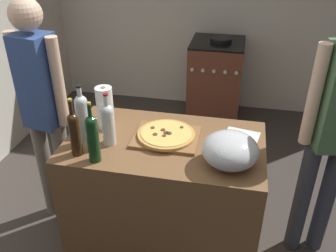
{
  "coord_description": "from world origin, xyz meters",
  "views": [
    {
      "loc": [
        0.39,
        -1.27,
        2.12
      ],
      "look_at": [
        -0.02,
        0.68,
        0.96
      ],
      "focal_mm": 39.06,
      "sensor_mm": 36.0,
      "label": 1
    }
  ],
  "objects_px": {
    "person_in_red": "(333,126)",
    "wine_bottle_dark": "(75,132)",
    "stove": "(215,81)",
    "person_in_stripes": "(43,105)",
    "paper_towel_roll": "(105,108)",
    "wine_bottle_green": "(83,118)",
    "wine_bottle_amber": "(93,137)",
    "mixing_bowl": "(230,150)",
    "wine_bottle_clear": "(108,123)",
    "pizza": "(166,134)"
  },
  "relations": [
    {
      "from": "wine_bottle_clear",
      "to": "person_in_red",
      "type": "distance_m",
      "value": 1.35
    },
    {
      "from": "person_in_red",
      "to": "mixing_bowl",
      "type": "bearing_deg",
      "value": -148.08
    },
    {
      "from": "mixing_bowl",
      "to": "stove",
      "type": "height_order",
      "value": "mixing_bowl"
    },
    {
      "from": "wine_bottle_dark",
      "to": "person_in_red",
      "type": "distance_m",
      "value": 1.52
    },
    {
      "from": "wine_bottle_dark",
      "to": "person_in_stripes",
      "type": "xyz_separation_m",
      "value": [
        -0.42,
        0.39,
        -0.07
      ]
    },
    {
      "from": "wine_bottle_green",
      "to": "wine_bottle_amber",
      "type": "height_order",
      "value": "wine_bottle_green"
    },
    {
      "from": "wine_bottle_dark",
      "to": "stove",
      "type": "distance_m",
      "value": 2.43
    },
    {
      "from": "wine_bottle_clear",
      "to": "person_in_stripes",
      "type": "xyz_separation_m",
      "value": [
        -0.56,
        0.24,
        -0.07
      ]
    },
    {
      "from": "stove",
      "to": "person_in_red",
      "type": "xyz_separation_m",
      "value": [
        0.84,
        -1.83,
        0.56
      ]
    },
    {
      "from": "mixing_bowl",
      "to": "stove",
      "type": "bearing_deg",
      "value": 96.47
    },
    {
      "from": "pizza",
      "to": "mixing_bowl",
      "type": "relative_size",
      "value": 1.13
    },
    {
      "from": "mixing_bowl",
      "to": "wine_bottle_green",
      "type": "relative_size",
      "value": 0.83
    },
    {
      "from": "wine_bottle_dark",
      "to": "wine_bottle_amber",
      "type": "xyz_separation_m",
      "value": [
        0.12,
        -0.04,
        0.01
      ]
    },
    {
      "from": "wine_bottle_amber",
      "to": "person_in_red",
      "type": "xyz_separation_m",
      "value": [
        1.33,
        0.48,
        -0.05
      ]
    },
    {
      "from": "pizza",
      "to": "person_in_red",
      "type": "relative_size",
      "value": 0.2
    },
    {
      "from": "stove",
      "to": "person_in_stripes",
      "type": "distance_m",
      "value": 2.21
    },
    {
      "from": "wine_bottle_green",
      "to": "person_in_red",
      "type": "distance_m",
      "value": 1.5
    },
    {
      "from": "wine_bottle_dark",
      "to": "pizza",
      "type": "bearing_deg",
      "value": 29.66
    },
    {
      "from": "paper_towel_roll",
      "to": "person_in_stripes",
      "type": "height_order",
      "value": "person_in_stripes"
    },
    {
      "from": "mixing_bowl",
      "to": "wine_bottle_green",
      "type": "xyz_separation_m",
      "value": [
        -0.87,
        0.05,
        0.08
      ]
    },
    {
      "from": "paper_towel_roll",
      "to": "wine_bottle_dark",
      "type": "bearing_deg",
      "value": -100.3
    },
    {
      "from": "wine_bottle_dark",
      "to": "person_in_stripes",
      "type": "distance_m",
      "value": 0.57
    },
    {
      "from": "wine_bottle_amber",
      "to": "mixing_bowl",
      "type": "bearing_deg",
      "value": 8.53
    },
    {
      "from": "paper_towel_roll",
      "to": "wine_bottle_clear",
      "type": "height_order",
      "value": "wine_bottle_clear"
    },
    {
      "from": "wine_bottle_clear",
      "to": "stove",
      "type": "xyz_separation_m",
      "value": [
        0.47,
        2.13,
        -0.59
      ]
    },
    {
      "from": "mixing_bowl",
      "to": "paper_towel_roll",
      "type": "relative_size",
      "value": 1.1
    },
    {
      "from": "wine_bottle_clear",
      "to": "wine_bottle_green",
      "type": "bearing_deg",
      "value": -172.1
    },
    {
      "from": "person_in_stripes",
      "to": "stove",
      "type": "bearing_deg",
      "value": 61.32
    },
    {
      "from": "wine_bottle_amber",
      "to": "stove",
      "type": "relative_size",
      "value": 0.38
    },
    {
      "from": "stove",
      "to": "person_in_stripes",
      "type": "bearing_deg",
      "value": -118.68
    },
    {
      "from": "wine_bottle_amber",
      "to": "person_in_stripes",
      "type": "distance_m",
      "value": 0.69
    },
    {
      "from": "wine_bottle_clear",
      "to": "wine_bottle_dark",
      "type": "height_order",
      "value": "wine_bottle_dark"
    },
    {
      "from": "paper_towel_roll",
      "to": "wine_bottle_green",
      "type": "distance_m",
      "value": 0.21
    },
    {
      "from": "paper_towel_roll",
      "to": "wine_bottle_green",
      "type": "bearing_deg",
      "value": -106.83
    },
    {
      "from": "wine_bottle_amber",
      "to": "stove",
      "type": "distance_m",
      "value": 2.44
    },
    {
      "from": "pizza",
      "to": "wine_bottle_clear",
      "type": "xyz_separation_m",
      "value": [
        -0.32,
        -0.12,
        0.11
      ]
    },
    {
      "from": "pizza",
      "to": "wine_bottle_dark",
      "type": "height_order",
      "value": "wine_bottle_dark"
    },
    {
      "from": "mixing_bowl",
      "to": "wine_bottle_dark",
      "type": "xyz_separation_m",
      "value": [
        -0.87,
        -0.07,
        0.05
      ]
    },
    {
      "from": "pizza",
      "to": "paper_towel_roll",
      "type": "height_order",
      "value": "paper_towel_roll"
    },
    {
      "from": "wine_bottle_amber",
      "to": "wine_bottle_clear",
      "type": "bearing_deg",
      "value": 83.47
    },
    {
      "from": "wine_bottle_green",
      "to": "wine_bottle_amber",
      "type": "distance_m",
      "value": 0.21
    },
    {
      "from": "paper_towel_roll",
      "to": "wine_bottle_clear",
      "type": "bearing_deg",
      "value": -64.67
    },
    {
      "from": "mixing_bowl",
      "to": "paper_towel_roll",
      "type": "height_order",
      "value": "paper_towel_roll"
    },
    {
      "from": "pizza",
      "to": "person_in_red",
      "type": "xyz_separation_m",
      "value": [
        0.99,
        0.17,
        0.08
      ]
    },
    {
      "from": "paper_towel_roll",
      "to": "mixing_bowl",
      "type": "bearing_deg",
      "value": -17.45
    },
    {
      "from": "wine_bottle_dark",
      "to": "wine_bottle_green",
      "type": "xyz_separation_m",
      "value": [
        -0.0,
        0.12,
        0.02
      ]
    },
    {
      "from": "stove",
      "to": "person_in_stripes",
      "type": "relative_size",
      "value": 0.57
    },
    {
      "from": "paper_towel_roll",
      "to": "stove",
      "type": "height_order",
      "value": "paper_towel_roll"
    },
    {
      "from": "wine_bottle_green",
      "to": "person_in_stripes",
      "type": "distance_m",
      "value": 0.5
    },
    {
      "from": "person_in_red",
      "to": "wine_bottle_dark",
      "type": "bearing_deg",
      "value": -163.17
    }
  ]
}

